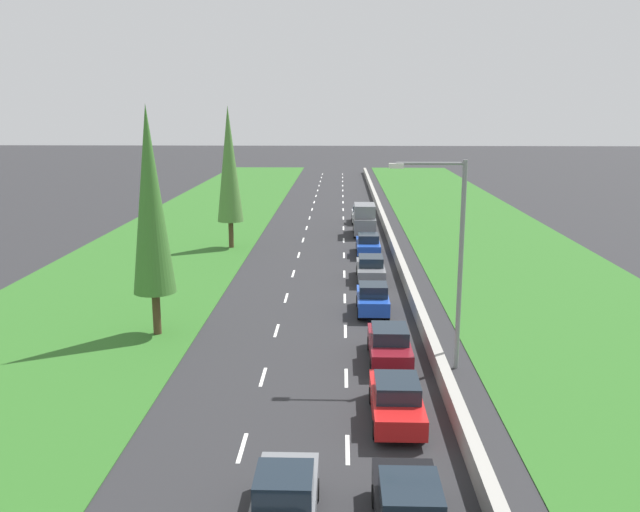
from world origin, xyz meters
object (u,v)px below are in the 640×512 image
at_px(maroon_sedan_right_lane, 389,344).
at_px(silver_hatchback_right_lane, 361,214).
at_px(blue_hatchback_right_lane, 373,299).
at_px(poplar_tree_third, 229,165).
at_px(red_sedan_right_lane, 396,400).
at_px(black_sedan_right_lane, 410,511).
at_px(grey_van_right_lane, 364,220).
at_px(grey_sedan_right_lane, 371,268).
at_px(street_light_mast, 453,250).
at_px(grey_hatchback_centre_lane, 285,498).
at_px(blue_sedan_right_lane, 368,244).
at_px(poplar_tree_second, 150,201).

height_order(maroon_sedan_right_lane, silver_hatchback_right_lane, silver_hatchback_right_lane).
distance_m(blue_hatchback_right_lane, poplar_tree_third, 21.29).
bearing_deg(blue_hatchback_right_lane, maroon_sedan_right_lane, -86.76).
bearing_deg(red_sedan_right_lane, black_sedan_right_lane, -91.72).
xyz_separation_m(blue_hatchback_right_lane, grey_van_right_lane, (0.32, 23.31, 0.56)).
distance_m(grey_sedan_right_lane, street_light_mast, 16.01).
bearing_deg(grey_van_right_lane, grey_hatchback_centre_lane, -94.77).
relative_size(blue_sedan_right_lane, grey_van_right_lane, 0.92).
height_order(black_sedan_right_lane, red_sedan_right_lane, same).
xyz_separation_m(grey_hatchback_centre_lane, street_light_mast, (6.15, 11.47, 4.40)).
relative_size(maroon_sedan_right_lane, blue_hatchback_right_lane, 1.15).
bearing_deg(blue_hatchback_right_lane, silver_hatchback_right_lane, 89.66).
xyz_separation_m(grey_sedan_right_lane, blue_sedan_right_lane, (0.15, 7.92, 0.00)).
bearing_deg(poplar_tree_third, grey_van_right_lane, 28.00).
bearing_deg(poplar_tree_second, silver_hatchback_right_lane, 71.92).
bearing_deg(red_sedan_right_lane, poplar_tree_second, 140.74).
distance_m(grey_sedan_right_lane, poplar_tree_third, 16.02).
xyz_separation_m(red_sedan_right_lane, silver_hatchback_right_lane, (-0.07, 43.09, 0.02)).
relative_size(blue_hatchback_right_lane, poplar_tree_third, 0.34).
height_order(blue_sedan_right_lane, poplar_tree_second, poplar_tree_second).
xyz_separation_m(grey_hatchback_centre_lane, grey_van_right_lane, (3.56, 42.64, 0.56)).
relative_size(maroon_sedan_right_lane, grey_van_right_lane, 0.92).
relative_size(grey_hatchback_centre_lane, blue_sedan_right_lane, 0.87).
bearing_deg(poplar_tree_third, silver_hatchback_right_lane, 49.35).
bearing_deg(grey_hatchback_centre_lane, red_sedan_right_lane, 61.21).
bearing_deg(silver_hatchback_right_lane, street_light_mast, -85.88).
distance_m(silver_hatchback_right_lane, poplar_tree_second, 36.22).
bearing_deg(silver_hatchback_right_lane, poplar_tree_second, -108.08).
distance_m(red_sedan_right_lane, blue_sedan_right_lane, 28.19).
xyz_separation_m(black_sedan_right_lane, poplar_tree_third, (-10.71, 37.23, 5.90)).
height_order(blue_sedan_right_lane, grey_van_right_lane, grey_van_right_lane).
bearing_deg(maroon_sedan_right_lane, silver_hatchback_right_lane, 90.35).
relative_size(blue_hatchback_right_lane, grey_sedan_right_lane, 0.87).
height_order(black_sedan_right_lane, street_light_mast, street_light_mast).
distance_m(grey_hatchback_centre_lane, street_light_mast, 13.74).
bearing_deg(grey_sedan_right_lane, grey_van_right_lane, 89.55).
relative_size(maroon_sedan_right_lane, poplar_tree_second, 0.40).
bearing_deg(grey_hatchback_centre_lane, maroon_sedan_right_lane, 73.32).
height_order(black_sedan_right_lane, silver_hatchback_right_lane, silver_hatchback_right_lane).
bearing_deg(grey_hatchback_centre_lane, black_sedan_right_lane, -7.51).
relative_size(blue_sedan_right_lane, street_light_mast, 0.50).
height_order(maroon_sedan_right_lane, poplar_tree_second, poplar_tree_second).
height_order(black_sedan_right_lane, grey_hatchback_centre_lane, grey_hatchback_centre_lane).
xyz_separation_m(maroon_sedan_right_lane, street_light_mast, (2.51, -0.68, 4.42)).
bearing_deg(blue_hatchback_right_lane, grey_sedan_right_lane, 88.47).
bearing_deg(grey_hatchback_centre_lane, blue_hatchback_right_lane, 80.51).
relative_size(red_sedan_right_lane, poplar_tree_third, 0.40).
distance_m(grey_van_right_lane, poplar_tree_third, 13.53).
bearing_deg(maroon_sedan_right_lane, blue_sedan_right_lane, 90.16).
distance_m(grey_hatchback_centre_lane, grey_sedan_right_lane, 26.83).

